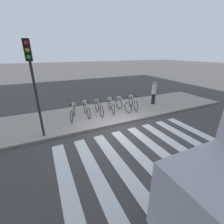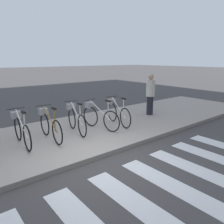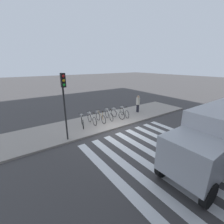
# 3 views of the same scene
# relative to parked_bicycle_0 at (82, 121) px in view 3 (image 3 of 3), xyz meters

# --- Properties ---
(ground_plane) EXTENTS (120.00, 120.00, 0.00)m
(ground_plane) POSITION_rel_parked_bicycle_0_xyz_m (1.99, -1.69, -0.55)
(ground_plane) COLOR #423F3F
(sidewalk) EXTENTS (17.33, 3.62, 0.12)m
(sidewalk) POSITION_rel_parked_bicycle_0_xyz_m (1.99, 0.12, -0.49)
(sidewalk) COLOR #9E9389
(sidewalk) RESTS_ON ground_plane
(road_crosswalk) EXTENTS (6.75, 8.00, 0.01)m
(road_crosswalk) POSITION_rel_parked_bicycle_0_xyz_m (1.99, -6.26, -0.55)
(road_crosswalk) COLOR silver
(road_crosswalk) RESTS_ON ground_plane
(parked_bicycle_0) EXTENTS (0.65, 1.50, 0.97)m
(parked_bicycle_0) POSITION_rel_parked_bicycle_0_xyz_m (0.00, 0.00, 0.00)
(parked_bicycle_0) COLOR black
(parked_bicycle_0) RESTS_ON sidewalk
(parked_bicycle_1) EXTENTS (0.46, 1.58, 0.97)m
(parked_bicycle_1) POSITION_rel_parked_bicycle_0_xyz_m (0.82, 0.11, 0.00)
(parked_bicycle_1) COLOR black
(parked_bicycle_1) RESTS_ON sidewalk
(parked_bicycle_2) EXTENTS (0.46, 1.58, 0.97)m
(parked_bicycle_2) POSITION_rel_parked_bicycle_0_xyz_m (1.56, 0.04, 0.00)
(parked_bicycle_2) COLOR black
(parked_bicycle_2) RESTS_ON sidewalk
(parked_bicycle_3) EXTENTS (0.48, 1.56, 0.97)m
(parked_bicycle_3) POSITION_rel_parked_bicycle_0_xyz_m (2.43, 0.12, 0.00)
(parked_bicycle_3) COLOR black
(parked_bicycle_3) RESTS_ON sidewalk
(parked_bicycle_4) EXTENTS (0.47, 1.56, 0.97)m
(parked_bicycle_4) POSITION_rel_parked_bicycle_0_xyz_m (3.17, -0.03, 0.00)
(parked_bicycle_4) COLOR black
(parked_bicycle_4) RESTS_ON sidewalk
(parked_bicycle_5) EXTENTS (0.48, 1.56, 0.97)m
(parked_bicycle_5) POSITION_rel_parked_bicycle_0_xyz_m (3.96, -0.03, 0.00)
(parked_bicycle_5) COLOR black
(parked_bicycle_5) RESTS_ON sidewalk
(truck) EXTENTS (5.85, 1.97, 2.67)m
(truck) POSITION_rel_parked_bicycle_0_xyz_m (3.20, -7.50, 0.97)
(truck) COLOR black
(truck) RESTS_ON ground_plane
(pedestrian) EXTENTS (0.34, 0.34, 1.61)m
(pedestrian) POSITION_rel_parked_bicycle_0_xyz_m (5.83, 0.14, 0.41)
(pedestrian) COLOR #23232D
(pedestrian) RESTS_ON sidewalk
(traffic_light) EXTENTS (0.24, 0.40, 3.95)m
(traffic_light) POSITION_rel_parked_bicycle_0_xyz_m (-1.61, -1.45, 2.39)
(traffic_light) COLOR #2D2D2D
(traffic_light) RESTS_ON sidewalk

